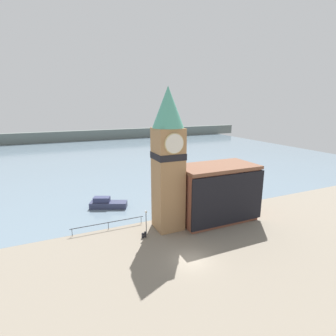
% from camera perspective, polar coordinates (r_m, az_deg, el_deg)
% --- Properties ---
extents(ground_plane, '(160.00, 160.00, 0.00)m').
position_cam_1_polar(ground_plane, '(32.46, 5.20, -19.41)').
color(ground_plane, gray).
extents(water, '(160.00, 120.00, 0.00)m').
position_cam_1_polar(water, '(98.21, -15.77, 2.84)').
color(water, slate).
rests_on(water, ground_plane).
extents(far_shoreline, '(180.00, 3.00, 5.00)m').
position_cam_1_polar(far_shoreline, '(137.17, -18.40, 6.69)').
color(far_shoreline, slate).
rests_on(far_shoreline, water).
extents(pier_railing, '(10.58, 0.08, 1.09)m').
position_cam_1_polar(pier_railing, '(39.67, -12.88, -11.63)').
color(pier_railing, '#232328').
rests_on(pier_railing, ground_plane).
extents(clock_tower, '(4.31, 4.31, 20.06)m').
position_cam_1_polar(clock_tower, '(36.19, 0.04, 2.48)').
color(clock_tower, '#9E754C').
rests_on(clock_tower, ground_plane).
extents(pier_building, '(12.24, 6.79, 8.72)m').
position_cam_1_polar(pier_building, '(41.42, 10.50, -5.28)').
color(pier_building, brown).
rests_on(pier_building, ground_plane).
extents(boat_near, '(6.61, 4.36, 1.95)m').
position_cam_1_polar(boat_near, '(47.55, -13.10, -7.56)').
color(boat_near, '#333856').
rests_on(boat_near, water).
extents(mooring_bollard_near, '(0.35, 0.35, 0.76)m').
position_cam_1_polar(mooring_bollard_near, '(36.86, -5.51, -14.34)').
color(mooring_bollard_near, black).
rests_on(mooring_bollard_near, ground_plane).
extents(mooring_bollard_far, '(0.34, 0.34, 0.82)m').
position_cam_1_polar(mooring_bollard_far, '(37.04, -4.99, -14.12)').
color(mooring_bollard_far, black).
rests_on(mooring_bollard_far, ground_plane).
extents(lamp_post, '(0.32, 0.32, 3.50)m').
position_cam_1_polar(lamp_post, '(36.87, -4.80, -10.72)').
color(lamp_post, '#2D2D33').
rests_on(lamp_post, ground_plane).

